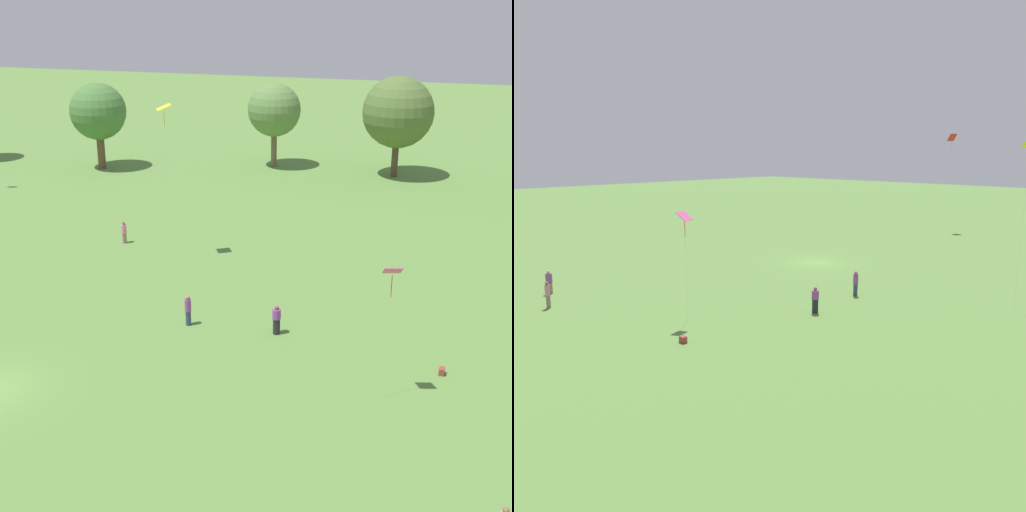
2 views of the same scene
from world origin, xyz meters
TOP-DOWN VIEW (x-y plane):
  - tree_1 at (-15.22, 40.99)m, footprint 5.77×5.77m
  - tree_2 at (1.94, 46.64)m, footprint 5.49×5.49m
  - tree_3 at (14.59, 46.03)m, footprint 6.97×6.97m
  - person_0 at (6.75, 9.18)m, footprint 0.42×0.42m
  - person_2 at (11.85, 9.53)m, footprint 0.66×0.66m
  - person_4 at (-2.80, 20.66)m, footprint 0.46×0.46m
  - kite_0 at (18.35, 4.61)m, footprint 0.96×0.86m
  - kite_3 at (1.80, 18.51)m, footprint 1.28×1.30m
  - picnic_bag_0 at (20.90, 7.54)m, footprint 0.30×0.43m

SIDE VIEW (x-z plane):
  - picnic_bag_0 at x=20.90m, z-range 0.00..0.36m
  - person_4 at x=-2.80m, z-range 0.00..1.68m
  - person_2 at x=11.85m, z-range -0.02..1.71m
  - person_0 at x=6.75m, z-range 0.01..1.86m
  - tree_1 at x=-15.22m, z-range 1.47..10.28m
  - tree_2 at x=1.94m, z-range 1.58..10.31m
  - kite_0 at x=18.35m, z-range 2.89..9.62m
  - tree_3 at x=14.59m, z-range 1.45..11.37m
  - kite_3 at x=1.80m, z-range 4.88..15.73m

